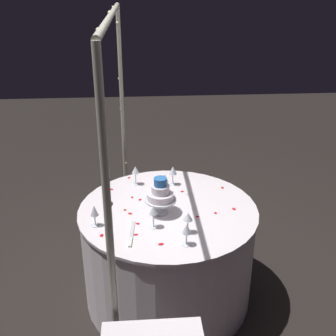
{
  "coord_description": "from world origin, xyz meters",
  "views": [
    {
      "loc": [
        -2.57,
        0.19,
        2.29
      ],
      "look_at": [
        0.0,
        0.0,
        1.1
      ],
      "focal_mm": 44.4,
      "sensor_mm": 36.0,
      "label": 1
    }
  ],
  "objects_px": {
    "wine_glass_3": "(153,211)",
    "cake_knife": "(131,235)",
    "decorative_arch": "(117,129)",
    "wine_glass_5": "(94,211)",
    "wine_glass_2": "(135,171)",
    "wine_glass_4": "(165,179)",
    "main_table": "(168,253)",
    "wine_glass_0": "(187,230)",
    "wine_glass_6": "(188,218)",
    "wine_glass_1": "(173,171)",
    "tiered_cake": "(160,194)"
  },
  "relations": [
    {
      "from": "decorative_arch",
      "to": "wine_glass_6",
      "type": "relative_size",
      "value": 14.31
    },
    {
      "from": "wine_glass_0",
      "to": "wine_glass_6",
      "type": "xyz_separation_m",
      "value": [
        0.13,
        -0.02,
        0.0
      ]
    },
    {
      "from": "wine_glass_5",
      "to": "wine_glass_1",
      "type": "bearing_deg",
      "value": -45.14
    },
    {
      "from": "main_table",
      "to": "wine_glass_1",
      "type": "relative_size",
      "value": 8.11
    },
    {
      "from": "wine_glass_0",
      "to": "wine_glass_2",
      "type": "xyz_separation_m",
      "value": [
        0.85,
        0.31,
        0.01
      ]
    },
    {
      "from": "main_table",
      "to": "wine_glass_5",
      "type": "bearing_deg",
      "value": 110.48
    },
    {
      "from": "tiered_cake",
      "to": "wine_glass_6",
      "type": "height_order",
      "value": "tiered_cake"
    },
    {
      "from": "decorative_arch",
      "to": "wine_glass_1",
      "type": "relative_size",
      "value": 13.26
    },
    {
      "from": "wine_glass_3",
      "to": "wine_glass_5",
      "type": "height_order",
      "value": "wine_glass_3"
    },
    {
      "from": "decorative_arch",
      "to": "wine_glass_0",
      "type": "relative_size",
      "value": 14.22
    },
    {
      "from": "wine_glass_2",
      "to": "wine_glass_3",
      "type": "distance_m",
      "value": 0.65
    },
    {
      "from": "wine_glass_2",
      "to": "wine_glass_3",
      "type": "relative_size",
      "value": 0.94
    },
    {
      "from": "main_table",
      "to": "wine_glass_2",
      "type": "relative_size",
      "value": 8.24
    },
    {
      "from": "wine_glass_4",
      "to": "main_table",
      "type": "bearing_deg",
      "value": -178.85
    },
    {
      "from": "wine_glass_1",
      "to": "wine_glass_5",
      "type": "relative_size",
      "value": 1.03
    },
    {
      "from": "wine_glass_4",
      "to": "cake_knife",
      "type": "distance_m",
      "value": 0.64
    },
    {
      "from": "wine_glass_2",
      "to": "wine_glass_3",
      "type": "height_order",
      "value": "wine_glass_3"
    },
    {
      "from": "wine_glass_2",
      "to": "wine_glass_3",
      "type": "xyz_separation_m",
      "value": [
        -0.64,
        -0.12,
        0.01
      ]
    },
    {
      "from": "wine_glass_1",
      "to": "wine_glass_5",
      "type": "bearing_deg",
      "value": 134.86
    },
    {
      "from": "wine_glass_1",
      "to": "wine_glass_3",
      "type": "relative_size",
      "value": 0.96
    },
    {
      "from": "wine_glass_2",
      "to": "wine_glass_4",
      "type": "bearing_deg",
      "value": -123.46
    },
    {
      "from": "decorative_arch",
      "to": "wine_glass_5",
      "type": "height_order",
      "value": "decorative_arch"
    },
    {
      "from": "wine_glass_0",
      "to": "wine_glass_2",
      "type": "relative_size",
      "value": 0.95
    },
    {
      "from": "tiered_cake",
      "to": "wine_glass_1",
      "type": "distance_m",
      "value": 0.45
    },
    {
      "from": "cake_knife",
      "to": "decorative_arch",
      "type": "bearing_deg",
      "value": 12.79
    },
    {
      "from": "wine_glass_3",
      "to": "wine_glass_5",
      "type": "relative_size",
      "value": 1.08
    },
    {
      "from": "wine_glass_0",
      "to": "cake_knife",
      "type": "bearing_deg",
      "value": 70.2
    },
    {
      "from": "wine_glass_4",
      "to": "cake_knife",
      "type": "bearing_deg",
      "value": 156.43
    },
    {
      "from": "wine_glass_0",
      "to": "wine_glass_6",
      "type": "distance_m",
      "value": 0.14
    },
    {
      "from": "wine_glass_2",
      "to": "decorative_arch",
      "type": "bearing_deg",
      "value": 165.46
    },
    {
      "from": "wine_glass_1",
      "to": "main_table",
      "type": "bearing_deg",
      "value": 169.98
    },
    {
      "from": "wine_glass_1",
      "to": "wine_glass_3",
      "type": "xyz_separation_m",
      "value": [
        -0.61,
        0.18,
        0.01
      ]
    },
    {
      "from": "wine_glass_1",
      "to": "cake_knife",
      "type": "height_order",
      "value": "wine_glass_1"
    },
    {
      "from": "wine_glass_2",
      "to": "wine_glass_5",
      "type": "height_order",
      "value": "wine_glass_2"
    },
    {
      "from": "wine_glass_0",
      "to": "wine_glass_2",
      "type": "height_order",
      "value": "wine_glass_2"
    },
    {
      "from": "main_table",
      "to": "tiered_cake",
      "type": "distance_m",
      "value": 0.54
    },
    {
      "from": "wine_glass_5",
      "to": "tiered_cake",
      "type": "bearing_deg",
      "value": -73.25
    },
    {
      "from": "decorative_arch",
      "to": "wine_glass_0",
      "type": "xyz_separation_m",
      "value": [
        -0.45,
        -0.41,
        -0.5
      ]
    },
    {
      "from": "wine_glass_0",
      "to": "wine_glass_5",
      "type": "relative_size",
      "value": 0.96
    },
    {
      "from": "main_table",
      "to": "cake_knife",
      "type": "distance_m",
      "value": 0.57
    },
    {
      "from": "wine_glass_6",
      "to": "tiered_cake",
      "type": "bearing_deg",
      "value": 31.67
    },
    {
      "from": "wine_glass_5",
      "to": "decorative_arch",
      "type": "bearing_deg",
      "value": -41.69
    },
    {
      "from": "wine_glass_1",
      "to": "wine_glass_6",
      "type": "height_order",
      "value": "wine_glass_1"
    },
    {
      "from": "wine_glass_6",
      "to": "cake_knife",
      "type": "distance_m",
      "value": 0.38
    },
    {
      "from": "decorative_arch",
      "to": "cake_knife",
      "type": "xyz_separation_m",
      "value": [
        -0.33,
        -0.07,
        -0.6
      ]
    },
    {
      "from": "wine_glass_2",
      "to": "wine_glass_5",
      "type": "relative_size",
      "value": 1.01
    },
    {
      "from": "decorative_arch",
      "to": "wine_glass_4",
      "type": "distance_m",
      "value": 0.65
    },
    {
      "from": "main_table",
      "to": "wine_glass_0",
      "type": "height_order",
      "value": "wine_glass_0"
    },
    {
      "from": "wine_glass_0",
      "to": "main_table",
      "type": "bearing_deg",
      "value": 10.23
    },
    {
      "from": "wine_glass_3",
      "to": "cake_knife",
      "type": "distance_m",
      "value": 0.21
    }
  ]
}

